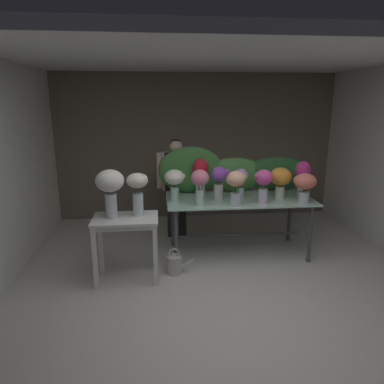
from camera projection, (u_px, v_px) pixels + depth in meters
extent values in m
plane|color=beige|center=(210.00, 253.00, 5.07)|extent=(7.84, 7.84, 0.00)
cube|color=#706656|center=(196.00, 147.00, 6.45)|extent=(5.14, 0.12, 2.61)
cube|color=silver|center=(12.00, 167.00, 4.49)|extent=(0.12, 3.68, 2.61)
cube|color=silver|center=(213.00, 56.00, 4.40)|extent=(5.26, 3.68, 0.12)
cube|color=#A8D3BF|center=(239.00, 198.00, 4.86)|extent=(2.00, 0.95, 0.02)
cylinder|color=#4C4C51|center=(176.00, 239.00, 4.51)|extent=(0.05, 0.05, 0.80)
sphere|color=#4C4C51|center=(176.00, 265.00, 4.61)|extent=(0.07, 0.07, 0.07)
cylinder|color=#4C4C51|center=(310.00, 234.00, 4.69)|extent=(0.05, 0.05, 0.80)
sphere|color=#4C4C51|center=(308.00, 259.00, 4.78)|extent=(0.07, 0.07, 0.07)
cylinder|color=#4C4C51|center=(173.00, 220.00, 5.24)|extent=(0.05, 0.05, 0.80)
sphere|color=#4C4C51|center=(173.00, 243.00, 5.33)|extent=(0.07, 0.07, 0.07)
cylinder|color=#4C4C51|center=(290.00, 216.00, 5.41)|extent=(0.05, 0.05, 0.80)
sphere|color=#4C4C51|center=(288.00, 239.00, 5.51)|extent=(0.07, 0.07, 0.07)
cylinder|color=#4C4C51|center=(238.00, 234.00, 4.99)|extent=(1.80, 0.03, 0.03)
cube|color=white|center=(125.00, 219.00, 4.15)|extent=(0.77, 0.51, 0.03)
cube|color=white|center=(125.00, 222.00, 4.16)|extent=(0.71, 0.45, 0.06)
cube|color=white|center=(95.00, 258.00, 4.01)|extent=(0.05, 0.05, 0.76)
cube|color=white|center=(155.00, 256.00, 4.08)|extent=(0.05, 0.05, 0.76)
cube|color=white|center=(100.00, 244.00, 4.42)|extent=(0.05, 0.05, 0.76)
cube|color=white|center=(155.00, 242.00, 4.49)|extent=(0.05, 0.05, 0.76)
cylinder|color=#232328|center=(171.00, 213.00, 5.59)|extent=(0.12, 0.12, 0.79)
cylinder|color=#232328|center=(182.00, 212.00, 5.61)|extent=(0.12, 0.12, 0.79)
cube|color=silver|center=(176.00, 171.00, 5.43)|extent=(0.43, 0.22, 0.57)
cube|color=black|center=(177.00, 175.00, 5.33)|extent=(0.36, 0.02, 0.69)
cylinder|color=beige|center=(160.00, 171.00, 5.40)|extent=(0.09, 0.09, 0.55)
cylinder|color=beige|center=(193.00, 170.00, 5.45)|extent=(0.09, 0.09, 0.55)
sphere|color=beige|center=(176.00, 147.00, 5.34)|extent=(0.20, 0.20, 0.20)
ellipsoid|color=black|center=(176.00, 142.00, 5.34)|extent=(0.15, 0.15, 0.09)
ellipsoid|color=#387033|center=(191.00, 170.00, 5.05)|extent=(0.94, 0.23, 0.67)
ellipsoid|color=#477F3D|center=(235.00, 175.00, 5.14)|extent=(0.86, 0.25, 0.51)
ellipsoid|color=#28562D|center=(277.00, 174.00, 5.20)|extent=(1.00, 0.26, 0.51)
cylinder|color=silver|center=(280.00, 192.00, 4.80)|extent=(0.13, 0.13, 0.17)
cylinder|color=#9EBCB2|center=(279.00, 196.00, 4.81)|extent=(0.12, 0.12, 0.07)
cylinder|color=#477F3D|center=(281.00, 190.00, 4.80)|extent=(0.01, 0.01, 0.22)
cylinder|color=#477F3D|center=(279.00, 189.00, 4.81)|extent=(0.01, 0.01, 0.22)
cylinder|color=#477F3D|center=(279.00, 190.00, 4.79)|extent=(0.01, 0.01, 0.22)
cylinder|color=#477F3D|center=(281.00, 190.00, 4.77)|extent=(0.01, 0.01, 0.22)
ellipsoid|color=orange|center=(281.00, 176.00, 4.75)|extent=(0.29, 0.29, 0.24)
sphere|color=orange|center=(273.00, 177.00, 4.76)|extent=(0.11, 0.11, 0.11)
sphere|color=orange|center=(286.00, 178.00, 4.77)|extent=(0.09, 0.09, 0.09)
cylinder|color=silver|center=(240.00, 193.00, 4.81)|extent=(0.10, 0.10, 0.15)
cylinder|color=#9EBCB2|center=(240.00, 196.00, 4.82)|extent=(0.09, 0.09, 0.06)
cylinder|color=#387033|center=(242.00, 188.00, 4.80)|extent=(0.01, 0.01, 0.25)
cylinder|color=#387033|center=(239.00, 188.00, 4.81)|extent=(0.01, 0.01, 0.25)
cylinder|color=#387033|center=(240.00, 189.00, 4.78)|extent=(0.01, 0.01, 0.25)
ellipsoid|color=#B28ED1|center=(241.00, 176.00, 4.75)|extent=(0.20, 0.20, 0.19)
sphere|color=#B28ED1|center=(246.00, 175.00, 4.75)|extent=(0.08, 0.08, 0.08)
ellipsoid|color=#477F3D|center=(243.00, 186.00, 4.81)|extent=(0.09, 0.10, 0.03)
cylinder|color=silver|center=(200.00, 198.00, 4.48)|extent=(0.10, 0.10, 0.21)
cylinder|color=#9EBCB2|center=(200.00, 202.00, 4.49)|extent=(0.09, 0.09, 0.09)
cylinder|color=#2D6028|center=(202.00, 194.00, 4.47)|extent=(0.01, 0.01, 0.29)
cylinder|color=#2D6028|center=(199.00, 193.00, 4.48)|extent=(0.01, 0.01, 0.29)
cylinder|color=#2D6028|center=(199.00, 194.00, 4.45)|extent=(0.01, 0.01, 0.29)
ellipsoid|color=pink|center=(200.00, 178.00, 4.41)|extent=(0.23, 0.23, 0.21)
sphere|color=pink|center=(204.00, 179.00, 4.45)|extent=(0.06, 0.06, 0.06)
cylinder|color=silver|center=(301.00, 190.00, 4.92)|extent=(0.12, 0.12, 0.18)
cylinder|color=#9EBCB2|center=(301.00, 193.00, 4.93)|extent=(0.11, 0.11, 0.07)
cylinder|color=#2D6028|center=(304.00, 185.00, 4.91)|extent=(0.01, 0.01, 0.29)
cylinder|color=#2D6028|center=(300.00, 185.00, 4.91)|extent=(0.01, 0.01, 0.29)
cylinder|color=#2D6028|center=(302.00, 186.00, 4.88)|extent=(0.01, 0.01, 0.29)
ellipsoid|color=#D1338E|center=(303.00, 170.00, 4.84)|extent=(0.21, 0.21, 0.25)
sphere|color=#D1338E|center=(308.00, 169.00, 4.83)|extent=(0.06, 0.06, 0.06)
cylinder|color=silver|center=(235.00, 199.00, 4.48)|extent=(0.14, 0.14, 0.16)
cylinder|color=#9EBCB2|center=(235.00, 203.00, 4.49)|extent=(0.13, 0.13, 0.07)
cylinder|color=#387033|center=(238.00, 194.00, 4.46)|extent=(0.01, 0.01, 0.28)
cylinder|color=#387033|center=(235.00, 194.00, 4.48)|extent=(0.01, 0.01, 0.28)
cylinder|color=#387033|center=(233.00, 194.00, 4.46)|extent=(0.01, 0.01, 0.28)
cylinder|color=#387033|center=(237.00, 195.00, 4.43)|extent=(0.01, 0.01, 0.28)
ellipsoid|color=#F4B78E|center=(236.00, 179.00, 4.41)|extent=(0.24, 0.24, 0.20)
sphere|color=#F4B78E|center=(230.00, 180.00, 4.43)|extent=(0.10, 0.10, 0.10)
sphere|color=#F4B78E|center=(243.00, 177.00, 4.44)|extent=(0.10, 0.10, 0.10)
cylinder|color=silver|center=(200.00, 188.00, 4.97)|extent=(0.13, 0.13, 0.22)
cylinder|color=#9EBCB2|center=(200.00, 192.00, 4.98)|extent=(0.12, 0.12, 0.09)
cylinder|color=#2D6028|center=(203.00, 184.00, 4.96)|extent=(0.01, 0.01, 0.29)
cylinder|color=#2D6028|center=(199.00, 184.00, 4.97)|extent=(0.01, 0.01, 0.29)
cylinder|color=#2D6028|center=(199.00, 185.00, 4.94)|extent=(0.01, 0.01, 0.29)
ellipsoid|color=red|center=(200.00, 168.00, 4.90)|extent=(0.21, 0.21, 0.28)
sphere|color=red|center=(195.00, 171.00, 4.89)|extent=(0.09, 0.09, 0.09)
ellipsoid|color=#2D6028|center=(202.00, 178.00, 4.97)|extent=(0.08, 0.11, 0.03)
cylinder|color=silver|center=(175.00, 194.00, 4.66)|extent=(0.11, 0.11, 0.20)
cylinder|color=#9EBCB2|center=(175.00, 198.00, 4.67)|extent=(0.10, 0.10, 0.08)
cylinder|color=#28562D|center=(176.00, 191.00, 4.64)|extent=(0.01, 0.01, 0.26)
cylinder|color=#28562D|center=(173.00, 191.00, 4.66)|extent=(0.01, 0.01, 0.26)
cylinder|color=#28562D|center=(174.00, 191.00, 4.64)|extent=(0.01, 0.01, 0.26)
ellipsoid|color=white|center=(174.00, 177.00, 4.60)|extent=(0.27, 0.27, 0.20)
sphere|color=white|center=(183.00, 176.00, 4.63)|extent=(0.06, 0.06, 0.06)
ellipsoid|color=#28562D|center=(178.00, 186.00, 4.60)|extent=(0.10, 0.04, 0.03)
cylinder|color=silver|center=(304.00, 197.00, 4.61)|extent=(0.14, 0.14, 0.15)
cylinder|color=#9EBCB2|center=(304.00, 200.00, 4.62)|extent=(0.12, 0.12, 0.06)
cylinder|color=#28562D|center=(306.00, 194.00, 4.61)|extent=(0.01, 0.01, 0.22)
cylinder|color=#28562D|center=(303.00, 194.00, 4.62)|extent=(0.01, 0.01, 0.22)
cylinder|color=#28562D|center=(303.00, 194.00, 4.57)|extent=(0.01, 0.01, 0.22)
ellipsoid|color=#EF7A60|center=(305.00, 181.00, 4.56)|extent=(0.28, 0.28, 0.21)
sphere|color=#EF7A60|center=(298.00, 180.00, 4.54)|extent=(0.12, 0.12, 0.12)
ellipsoid|color=#477F3D|center=(307.00, 191.00, 4.55)|extent=(0.08, 0.11, 0.03)
cylinder|color=silver|center=(218.00, 192.00, 4.73)|extent=(0.12, 0.12, 0.21)
cylinder|color=#9EBCB2|center=(218.00, 196.00, 4.74)|extent=(0.11, 0.11, 0.09)
cylinder|color=#477F3D|center=(220.00, 189.00, 4.71)|extent=(0.01, 0.01, 0.28)
cylinder|color=#477F3D|center=(217.00, 189.00, 4.74)|extent=(0.01, 0.01, 0.28)
cylinder|color=#477F3D|center=(218.00, 189.00, 4.70)|extent=(0.01, 0.01, 0.28)
ellipsoid|color=purple|center=(219.00, 174.00, 4.66)|extent=(0.21, 0.21, 0.21)
sphere|color=purple|center=(214.00, 175.00, 4.67)|extent=(0.08, 0.08, 0.08)
sphere|color=purple|center=(226.00, 172.00, 4.64)|extent=(0.09, 0.09, 0.09)
ellipsoid|color=#2D6028|center=(217.00, 183.00, 4.70)|extent=(0.10, 0.10, 0.03)
cylinder|color=silver|center=(263.00, 196.00, 4.56)|extent=(0.12, 0.12, 0.20)
cylinder|color=#9EBCB2|center=(263.00, 200.00, 4.57)|extent=(0.11, 0.11, 0.08)
cylinder|color=#477F3D|center=(265.00, 192.00, 4.55)|extent=(0.01, 0.01, 0.28)
cylinder|color=#477F3D|center=(261.00, 192.00, 4.57)|extent=(0.01, 0.01, 0.28)
cylinder|color=#477F3D|center=(263.00, 193.00, 4.53)|extent=(0.01, 0.01, 0.28)
ellipsoid|color=#E54C9E|center=(264.00, 177.00, 4.50)|extent=(0.22, 0.22, 0.20)
sphere|color=#E54C9E|center=(258.00, 176.00, 4.46)|extent=(0.10, 0.10, 0.10)
sphere|color=#E54C9E|center=(268.00, 178.00, 4.51)|extent=(0.09, 0.09, 0.09)
cylinder|color=silver|center=(111.00, 206.00, 4.09)|extent=(0.14, 0.14, 0.29)
cylinder|color=#9EBCB2|center=(112.00, 213.00, 4.11)|extent=(0.13, 0.13, 0.12)
cylinder|color=#477F3D|center=(114.00, 202.00, 4.08)|extent=(0.01, 0.01, 0.36)
cylinder|color=#477F3D|center=(111.00, 202.00, 4.11)|extent=(0.01, 0.01, 0.36)
cylinder|color=#477F3D|center=(108.00, 202.00, 4.08)|extent=(0.01, 0.01, 0.36)
cylinder|color=#477F3D|center=(111.00, 203.00, 4.06)|extent=(0.01, 0.01, 0.36)
ellipsoid|color=white|center=(110.00, 181.00, 4.02)|extent=(0.33, 0.33, 0.26)
sphere|color=white|center=(118.00, 183.00, 4.06)|extent=(0.08, 0.08, 0.08)
cylinder|color=silver|center=(138.00, 205.00, 4.17)|extent=(0.13, 0.13, 0.28)
cylinder|color=#9EBCB2|center=(138.00, 211.00, 4.19)|extent=(0.12, 0.12, 0.12)
cylinder|color=#28562D|center=(139.00, 200.00, 4.16)|extent=(0.01, 0.01, 0.37)
cylinder|color=#28562D|center=(138.00, 199.00, 4.18)|extent=(0.01, 0.01, 0.37)
cylinder|color=#28562D|center=(135.00, 200.00, 4.16)|extent=(0.01, 0.01, 0.37)
cylinder|color=#28562D|center=(138.00, 201.00, 4.14)|extent=(0.01, 0.01, 0.37)
ellipsoid|color=silver|center=(137.00, 181.00, 4.10)|extent=(0.25, 0.25, 0.18)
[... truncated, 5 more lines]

